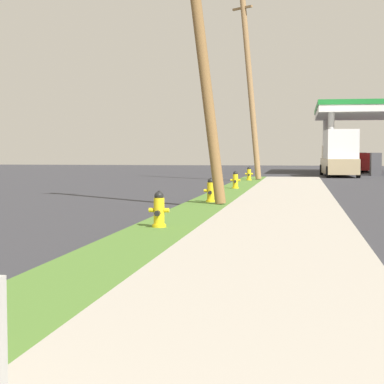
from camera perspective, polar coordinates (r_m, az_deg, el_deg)
The scene contains 9 objects.
fire_hydrant_second at distance 13.46m, azimuth -2.87°, elevation -1.68°, with size 0.42×0.38×0.74m.
fire_hydrant_third at distance 20.20m, azimuth 1.63°, elevation 0.05°, with size 0.42×0.37×0.74m.
fire_hydrant_fourth at distance 27.77m, azimuth 3.78°, elevation 0.98°, with size 0.42×0.37×0.74m.
fire_hydrant_fifth at distance 35.84m, azimuth 4.95°, elevation 1.54°, with size 0.42×0.38×0.74m.
utility_pole_midground at distance 19.63m, azimuth 0.89°, elevation 11.87°, with size 1.94×0.36×8.63m.
utility_pole_background at distance 37.45m, azimuth 5.07°, elevation 9.11°, with size 1.83×1.42×10.26m.
car_red_by_near_pump at distance 56.74m, azimuth 14.26°, elevation 2.44°, with size 2.11×4.58×1.57m.
truck_white_at_forecourt at distance 53.14m, azimuth 13.04°, elevation 2.60°, with size 2.23×5.44×1.97m.
truck_tan_on_apron at distance 45.44m, azimuth 12.63°, elevation 3.19°, with size 2.39×6.48×3.11m.
Camera 1 is at (3.48, -1.12, 1.66)m, focal length 61.64 mm.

